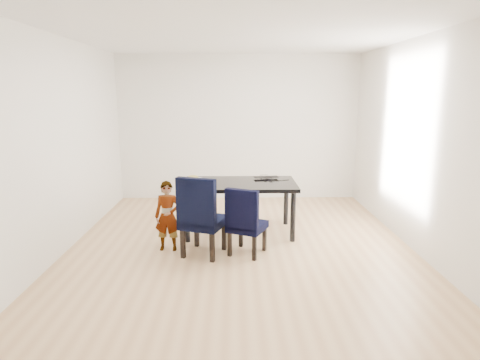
{
  "coord_description": "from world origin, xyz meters",
  "views": [
    {
      "loc": [
        -0.08,
        -5.08,
        2.0
      ],
      "look_at": [
        0.0,
        0.2,
        0.85
      ],
      "focal_mm": 30.0,
      "sensor_mm": 36.0,
      "label": 1
    }
  ],
  "objects_px": {
    "chair_left": "(204,215)",
    "dining_table": "(240,208)",
    "plate": "(194,180)",
    "laptop": "(265,177)",
    "chair_right": "(247,220)",
    "child": "(168,216)"
  },
  "relations": [
    {
      "from": "chair_right",
      "to": "plate",
      "type": "relative_size",
      "value": 2.87
    },
    {
      "from": "chair_left",
      "to": "child",
      "type": "height_order",
      "value": "chair_left"
    },
    {
      "from": "dining_table",
      "to": "chair_right",
      "type": "bearing_deg",
      "value": -83.77
    },
    {
      "from": "chair_left",
      "to": "laptop",
      "type": "height_order",
      "value": "chair_left"
    },
    {
      "from": "plate",
      "to": "dining_table",
      "type": "bearing_deg",
      "value": -11.9
    },
    {
      "from": "plate",
      "to": "laptop",
      "type": "height_order",
      "value": "laptop"
    },
    {
      "from": "child",
      "to": "chair_right",
      "type": "bearing_deg",
      "value": -4.88
    },
    {
      "from": "dining_table",
      "to": "chair_right",
      "type": "xyz_separation_m",
      "value": [
        0.09,
        -0.79,
        0.06
      ]
    },
    {
      "from": "laptop",
      "to": "child",
      "type": "bearing_deg",
      "value": 26.82
    },
    {
      "from": "chair_right",
      "to": "plate",
      "type": "distance_m",
      "value": 1.24
    },
    {
      "from": "chair_right",
      "to": "laptop",
      "type": "bearing_deg",
      "value": 99.19
    },
    {
      "from": "chair_right",
      "to": "chair_left",
      "type": "bearing_deg",
      "value": -154.73
    },
    {
      "from": "chair_left",
      "to": "chair_right",
      "type": "bearing_deg",
      "value": 19.76
    },
    {
      "from": "dining_table",
      "to": "plate",
      "type": "xyz_separation_m",
      "value": [
        -0.67,
        0.14,
        0.38
      ]
    },
    {
      "from": "chair_left",
      "to": "dining_table",
      "type": "bearing_deg",
      "value": 78.96
    },
    {
      "from": "dining_table",
      "to": "laptop",
      "type": "relative_size",
      "value": 4.37
    },
    {
      "from": "dining_table",
      "to": "chair_right",
      "type": "relative_size",
      "value": 1.83
    },
    {
      "from": "plate",
      "to": "chair_left",
      "type": "bearing_deg",
      "value": -77.68
    },
    {
      "from": "child",
      "to": "dining_table",
      "type": "bearing_deg",
      "value": 37.6
    },
    {
      "from": "chair_right",
      "to": "laptop",
      "type": "relative_size",
      "value": 2.39
    },
    {
      "from": "child",
      "to": "plate",
      "type": "bearing_deg",
      "value": 74.01
    },
    {
      "from": "plate",
      "to": "laptop",
      "type": "bearing_deg",
      "value": 8.81
    }
  ]
}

